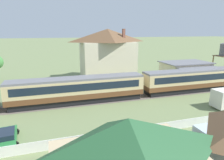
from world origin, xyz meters
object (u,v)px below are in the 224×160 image
(station_house_brown_roof, at_px, (108,54))
(cottage_dark_green_roof_2, at_px, (128,155))
(passenger_train, at_px, (144,83))
(station_building, at_px, (185,70))
(parked_car_green, at_px, (6,137))

(station_house_brown_roof, relative_size, cottage_dark_green_roof_2, 1.15)
(station_house_brown_roof, xyz_separation_m, cottage_dark_green_roof_2, (-7.75, -31.91, -2.93))
(station_house_brown_roof, distance_m, cottage_dark_green_roof_2, 32.97)
(passenger_train, relative_size, station_house_brown_roof, 6.84)
(passenger_train, relative_size, station_building, 7.82)
(cottage_dark_green_roof_2, xyz_separation_m, parked_car_green, (-9.10, 9.14, -2.20))
(station_building, height_order, station_house_brown_roof, station_house_brown_roof)
(station_building, distance_m, cottage_dark_green_roof_2, 37.63)
(station_building, bearing_deg, station_house_brown_roof, 166.93)
(cottage_dark_green_roof_2, distance_m, parked_car_green, 13.08)
(cottage_dark_green_roof_2, bearing_deg, parked_car_green, 134.85)
(parked_car_green, bearing_deg, cottage_dark_green_roof_2, -141.48)
(station_building, bearing_deg, parked_car_green, -151.50)
(passenger_train, xyz_separation_m, station_house_brown_roof, (-2.37, 13.56, 3.53))
(station_house_brown_roof, height_order, cottage_dark_green_roof_2, station_house_brown_roof)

